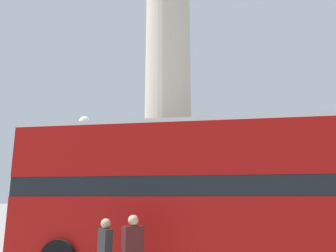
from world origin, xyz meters
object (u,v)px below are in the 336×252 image
(street_lamp, at_px, (82,165))
(monument_column, at_px, (168,77))
(pedestrian_by_plinth, at_px, (132,252))
(bus_b, at_px, (206,188))

(street_lamp, bearing_deg, monument_column, 27.98)
(pedestrian_by_plinth, bearing_deg, bus_b, -162.86)
(street_lamp, relative_size, pedestrian_by_plinth, 3.12)
(bus_b, bearing_deg, pedestrian_by_plinth, -116.93)
(monument_column, bearing_deg, bus_b, -60.35)
(monument_column, height_order, street_lamp, monument_column)
(monument_column, relative_size, pedestrian_by_plinth, 11.67)
(monument_column, height_order, bus_b, monument_column)
(monument_column, bearing_deg, pedestrian_by_plinth, -82.20)
(street_lamp, distance_m, pedestrian_by_plinth, 6.89)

